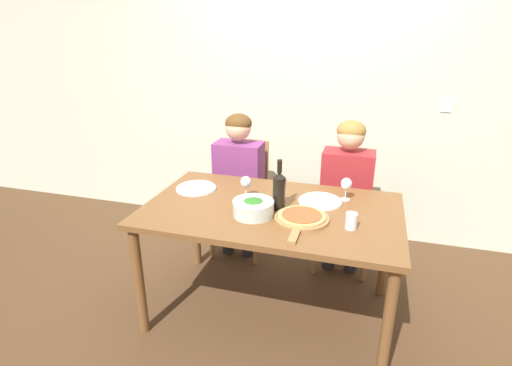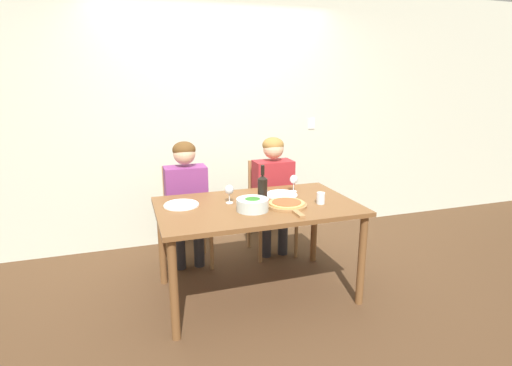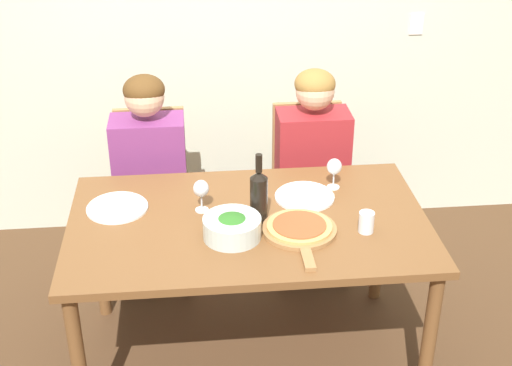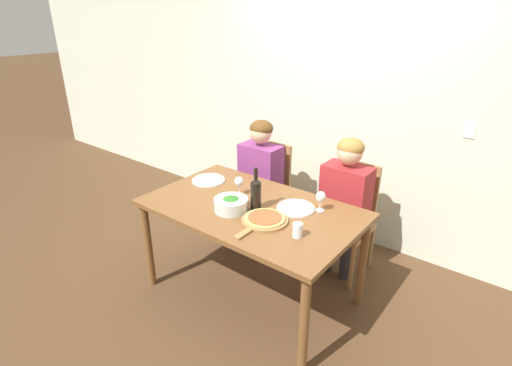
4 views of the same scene
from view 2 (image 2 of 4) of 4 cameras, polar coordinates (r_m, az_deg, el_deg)
The scene contains 15 objects.
ground_plane at distance 3.49m, azimuth 0.12°, elevation -15.34°, with size 40.00×40.00×0.00m, color #4C331E.
back_wall at distance 4.34m, azimuth -5.54°, elevation 9.31°, with size 10.00×0.06×2.70m.
dining_table at distance 3.20m, azimuth 0.13°, elevation -4.49°, with size 1.57×0.95×0.78m.
chair_left at distance 3.92m, azimuth -10.03°, elevation -4.21°, with size 0.42×0.42×0.94m.
chair_right at distance 4.12m, azimuth 1.92°, elevation -3.06°, with size 0.42×0.42×0.94m.
person_woman at distance 3.75m, azimuth -9.91°, elevation -1.50°, with size 0.47×0.51×1.20m.
person_man at distance 3.95m, azimuth 2.53°, elevation -0.43°, with size 0.47×0.51×1.20m.
wine_bottle at distance 3.15m, azimuth 0.94°, elevation -0.83°, with size 0.08×0.08×0.32m.
broccoli_bowl at distance 3.02m, azimuth -0.50°, elevation -3.07°, with size 0.25×0.25×0.10m.
dinner_plate_left at distance 3.19m, azimuth -10.62°, elevation -3.07°, with size 0.27×0.27×0.02m.
dinner_plate_right at distance 3.42m, azimuth 3.63°, elevation -1.66°, with size 0.27×0.27×0.02m.
pizza_on_board at distance 3.13m, azimuth 4.46°, elevation -3.06°, with size 0.32×0.46×0.04m.
wine_glass_left at distance 3.19m, azimuth -3.84°, elevation -1.09°, with size 0.07×0.07×0.15m.
wine_glass_right at distance 3.52m, azimuth 5.41°, elevation 0.41°, with size 0.07×0.07×0.15m.
water_tumbler at distance 3.22m, azimuth 9.23°, elevation -2.15°, with size 0.07×0.07×0.09m.
Camera 2 is at (-0.96, -2.87, 1.74)m, focal length 28.00 mm.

